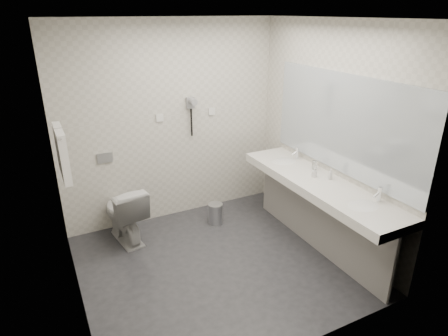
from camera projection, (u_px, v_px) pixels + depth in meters
floor at (218, 264)px, 4.21m from camera, size 2.80×2.80×0.00m
ceiling at (216, 18)px, 3.26m from camera, size 2.80×2.80×0.00m
wall_back at (172, 124)px, 4.81m from camera, size 2.80×0.00×2.80m
wall_front at (300, 216)px, 2.66m from camera, size 2.80×0.00×2.80m
wall_left at (63, 184)px, 3.15m from camera, size 0.00×2.60×2.60m
wall_right at (330, 137)px, 4.32m from camera, size 0.00×2.60×2.60m
vanity_counter at (318, 185)px, 4.21m from camera, size 0.55×2.20×0.10m
vanity_panel at (316, 218)px, 4.38m from camera, size 0.03×2.15×0.75m
vanity_post_near at (393, 268)px, 3.54m from camera, size 0.06×0.06×0.75m
vanity_post_far at (269, 184)px, 5.25m from camera, size 0.06×0.06×0.75m
mirror at (343, 124)px, 4.08m from camera, size 0.02×2.20×1.05m
basin_near at (363, 207)px, 3.66m from camera, size 0.40×0.31×0.05m
basin_far at (284, 162)px, 4.74m from camera, size 0.40×0.31×0.05m
faucet_near at (380, 194)px, 3.71m from camera, size 0.04×0.04×0.15m
faucet_far at (297, 153)px, 4.78m from camera, size 0.04×0.04×0.15m
soap_bottle_a at (314, 172)px, 4.27m from camera, size 0.07×0.07×0.11m
soap_bottle_c at (330, 174)px, 4.21m from camera, size 0.06×0.06×0.12m
glass_left at (314, 165)px, 4.47m from camera, size 0.06×0.06×0.10m
toilet at (124, 213)px, 4.54m from camera, size 0.50×0.75×0.71m
flush_plate at (105, 158)px, 4.55m from camera, size 0.18×0.02×0.12m
pedal_bin at (216, 214)px, 4.98m from camera, size 0.24×0.24×0.26m
bin_lid at (215, 205)px, 4.92m from camera, size 0.19×0.19×0.02m
towel_rail at (57, 131)px, 3.51m from camera, size 0.02×0.62×0.02m
towel_near at (64, 158)px, 3.48m from camera, size 0.07×0.24×0.48m
towel_far at (61, 149)px, 3.71m from camera, size 0.07×0.24×0.48m
dryer_cradle at (190, 103)px, 4.79m from camera, size 0.10×0.04×0.14m
dryer_barrel at (192, 101)px, 4.73m from camera, size 0.08×0.14×0.08m
dryer_cord at (192, 122)px, 4.88m from camera, size 0.02×0.02×0.35m
switch_plate_a at (160, 118)px, 4.70m from camera, size 0.09×0.02×0.09m
switch_plate_b at (212, 112)px, 4.99m from camera, size 0.09×0.02×0.09m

